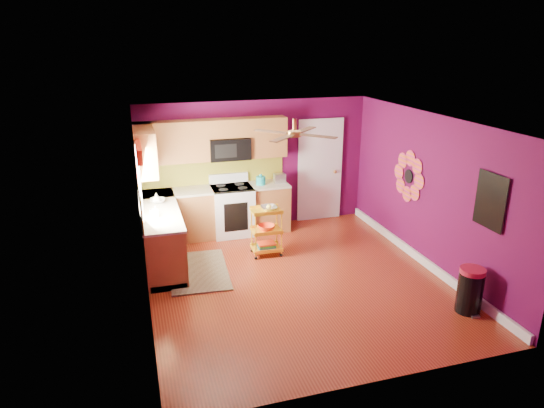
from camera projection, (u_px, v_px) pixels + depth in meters
name	position (u px, v px, depth m)	size (l,w,h in m)	color
ground	(296.00, 280.00, 7.61)	(5.00, 5.00, 0.00)	maroon
room_envelope	(300.00, 180.00, 7.09)	(4.54, 5.04, 2.52)	#54093D
lower_cabinets	(193.00, 223.00, 8.76)	(2.81, 2.31, 0.94)	brown
electric_range	(232.00, 210.00, 9.28)	(0.76, 0.66, 1.13)	white
upper_cabinetry	(192.00, 144.00, 8.66)	(2.80, 2.30, 1.26)	brown
left_window	(139.00, 167.00, 7.40)	(0.08, 1.35, 1.08)	white
panel_door	(320.00, 171.00, 9.88)	(0.95, 0.11, 2.15)	white
right_wall_art	(442.00, 186.00, 7.44)	(0.04, 2.74, 1.04)	black
ceiling_fan	(294.00, 133.00, 7.05)	(1.01, 1.01, 0.26)	#BF8C3F
shag_rug	(199.00, 271.00, 7.88)	(0.91, 1.49, 0.02)	black
rolling_cart	(267.00, 229.00, 8.36)	(0.52, 0.39, 0.92)	yellow
trash_can	(470.00, 290.00, 6.64)	(0.38, 0.40, 0.65)	black
teal_kettle	(261.00, 180.00, 9.25)	(0.18, 0.18, 0.21)	teal
toaster	(280.00, 178.00, 9.36)	(0.22, 0.15, 0.18)	beige
soap_bottle_a	(156.00, 211.00, 7.59)	(0.08, 0.08, 0.18)	#EA3F72
soap_bottle_b	(156.00, 198.00, 8.21)	(0.14, 0.14, 0.18)	white
counter_dish	(158.00, 201.00, 8.25)	(0.26, 0.26, 0.06)	white
counter_cup	(153.00, 212.00, 7.67)	(0.11, 0.11, 0.09)	white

